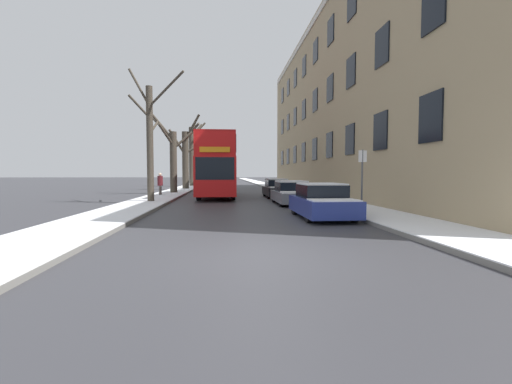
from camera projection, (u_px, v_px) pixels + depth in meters
name	position (u px, v px, depth m)	size (l,w,h in m)	color
ground_plane	(264.00, 255.00, 7.41)	(320.00, 320.00, 0.00)	#38383D
sidewalk_left	(199.00, 183.00, 59.61)	(2.57, 130.00, 0.16)	slate
sidewalk_right	(260.00, 183.00, 60.59)	(2.57, 130.00, 0.16)	slate
terrace_facade_right	(368.00, 105.00, 28.64)	(9.10, 41.14, 14.98)	tan
bare_tree_left_0	(150.00, 138.00, 19.89)	(3.39, 2.83, 7.82)	#423A30
bare_tree_left_1	(172.00, 157.00, 29.18)	(3.92, 2.99, 6.96)	#423A30
bare_tree_left_2	(186.00, 156.00, 36.76)	(4.21, 3.20, 8.06)	#423A30
bare_tree_left_3	(192.00, 153.00, 45.61)	(2.23, 3.27, 9.79)	#423A30
double_decker_bus	(217.00, 164.00, 25.51)	(2.62, 10.10, 4.43)	red
parked_car_0	(322.00, 202.00, 13.55)	(1.89, 4.11, 1.38)	navy
parked_car_1	(292.00, 193.00, 19.69)	(1.88, 4.38, 1.36)	slate
parked_car_2	(277.00, 189.00, 25.40)	(1.70, 4.32, 1.39)	black
oncoming_van	(218.00, 179.00, 37.65)	(2.00, 5.43, 2.25)	#9EA3AD
pedestrian_left_sidewalk	(160.00, 184.00, 25.98)	(0.40, 0.40, 1.82)	#4C4742
street_sign_post	(362.00, 180.00, 13.06)	(0.32, 0.07, 2.67)	#4C4F54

